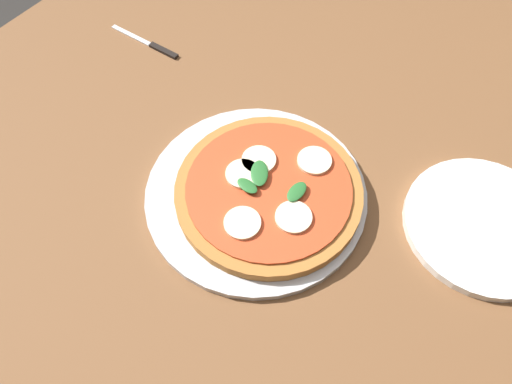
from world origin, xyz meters
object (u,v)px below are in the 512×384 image
object	(u,v)px
pizza	(269,191)
knife	(152,45)
serving_tray	(256,193)
dining_table	(260,181)
plate_white	(484,225)

from	to	relation	value
pizza	knife	xyz separation A→B (m)	(-0.15, -0.37, -0.02)
knife	serving_tray	bearing A→B (deg)	65.44
dining_table	plate_white	xyz separation A→B (m)	(-0.07, 0.34, 0.09)
dining_table	plate_white	bearing A→B (deg)	102.21
plate_white	serving_tray	bearing A→B (deg)	-64.28
dining_table	plate_white	distance (m)	0.36
dining_table	pizza	xyz separation A→B (m)	(0.06, 0.06, 0.10)
dining_table	pizza	size ratio (longest dim) A/B	5.02
serving_tray	knife	distance (m)	0.38
pizza	serving_tray	bearing A→B (deg)	-73.04
serving_tray	plate_white	bearing A→B (deg)	115.72
serving_tray	pizza	xyz separation A→B (m)	(-0.01, 0.02, 0.02)
plate_white	dining_table	bearing A→B (deg)	-77.79
plate_white	knife	xyz separation A→B (m)	(-0.02, -0.65, -0.00)
dining_table	serving_tray	size ratio (longest dim) A/B	4.18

